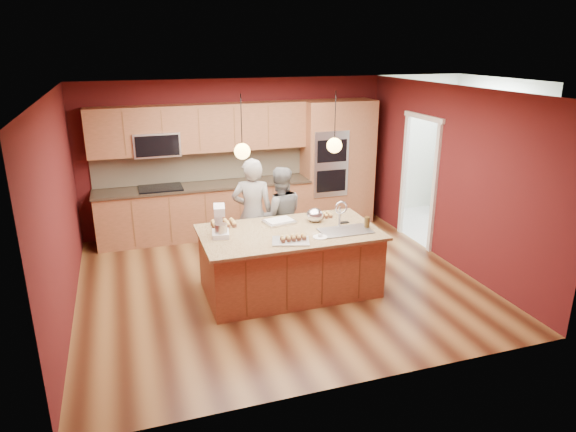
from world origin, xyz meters
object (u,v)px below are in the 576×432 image
object	(u,v)px
island	(291,260)
person_right	(280,217)
mixing_bowl	(315,215)
stand_mixer	(220,223)
person_left	(253,214)

from	to	relation	value
island	person_right	world-z (taller)	person_right
mixing_bowl	person_right	bearing A→B (deg)	115.30
person_right	stand_mixer	xyz separation A→B (m)	(-1.07, -0.81, 0.28)
person_right	mixing_bowl	xyz separation A→B (m)	(0.31, -0.66, 0.20)
person_right	mixing_bowl	bearing A→B (deg)	121.49
island	mixing_bowl	world-z (taller)	island
person_right	island	bearing A→B (deg)	87.91
island	person_right	distance (m)	0.99
mixing_bowl	stand_mixer	bearing A→B (deg)	-173.72
island	mixing_bowl	size ratio (longest dim) A/B	10.08
island	mixing_bowl	distance (m)	0.74
person_left	person_right	world-z (taller)	person_left
person_right	stand_mixer	bearing A→B (deg)	43.46
island	stand_mixer	bearing A→B (deg)	173.24
stand_mixer	mixing_bowl	xyz separation A→B (m)	(1.38, 0.15, -0.08)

